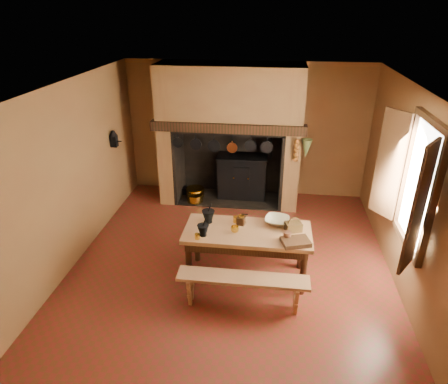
# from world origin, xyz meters

# --- Properties ---
(floor) EXTENTS (5.50, 5.50, 0.00)m
(floor) POSITION_xyz_m (0.00, 0.00, 0.00)
(floor) COLOR maroon
(floor) RESTS_ON ground
(ceiling) EXTENTS (5.50, 5.50, 0.00)m
(ceiling) POSITION_xyz_m (0.00, 0.00, 2.80)
(ceiling) COLOR silver
(ceiling) RESTS_ON back_wall
(back_wall) EXTENTS (5.00, 0.02, 2.80)m
(back_wall) POSITION_xyz_m (0.00, 2.75, 1.40)
(back_wall) COLOR olive
(back_wall) RESTS_ON floor
(wall_left) EXTENTS (0.02, 5.50, 2.80)m
(wall_left) POSITION_xyz_m (-2.50, 0.00, 1.40)
(wall_left) COLOR olive
(wall_left) RESTS_ON floor
(wall_right) EXTENTS (0.02, 5.50, 2.80)m
(wall_right) POSITION_xyz_m (2.50, 0.00, 1.40)
(wall_right) COLOR olive
(wall_right) RESTS_ON floor
(wall_front) EXTENTS (5.00, 0.02, 2.80)m
(wall_front) POSITION_xyz_m (0.00, -2.75, 1.40)
(wall_front) COLOR olive
(wall_front) RESTS_ON floor
(chimney_breast) EXTENTS (2.95, 0.96, 2.80)m
(chimney_breast) POSITION_xyz_m (-0.30, 2.31, 1.81)
(chimney_breast) COLOR olive
(chimney_breast) RESTS_ON floor
(iron_range) EXTENTS (1.12, 0.55, 1.60)m
(iron_range) POSITION_xyz_m (-0.04, 2.45, 0.48)
(iron_range) COLOR black
(iron_range) RESTS_ON floor
(hearth_pans) EXTENTS (0.51, 0.62, 0.20)m
(hearth_pans) POSITION_xyz_m (-1.05, 2.22, 0.09)
(hearth_pans) COLOR gold
(hearth_pans) RESTS_ON floor
(hanging_pans) EXTENTS (1.92, 0.29, 0.27)m
(hanging_pans) POSITION_xyz_m (-0.34, 1.81, 1.36)
(hanging_pans) COLOR black
(hanging_pans) RESTS_ON chimney_breast
(onion_string) EXTENTS (0.12, 0.10, 0.46)m
(onion_string) POSITION_xyz_m (1.00, 1.79, 1.33)
(onion_string) COLOR #974F1B
(onion_string) RESTS_ON chimney_breast
(herb_bunch) EXTENTS (0.20, 0.20, 0.35)m
(herb_bunch) POSITION_xyz_m (1.18, 1.79, 1.38)
(herb_bunch) COLOR #4B5528
(herb_bunch) RESTS_ON chimney_breast
(window) EXTENTS (0.39, 1.75, 1.76)m
(window) POSITION_xyz_m (2.35, -0.40, 1.70)
(window) COLOR white
(window) RESTS_ON wall_right
(wall_coffee_mill) EXTENTS (0.23, 0.16, 0.31)m
(wall_coffee_mill) POSITION_xyz_m (-2.42, 1.55, 1.52)
(wall_coffee_mill) COLOR black
(wall_coffee_mill) RESTS_ON wall_left
(work_table) EXTENTS (1.86, 0.83, 0.80)m
(work_table) POSITION_xyz_m (0.27, -0.32, 0.68)
(work_table) COLOR #A47B4B
(work_table) RESTS_ON floor
(bench_front) EXTENTS (1.78, 0.31, 0.50)m
(bench_front) POSITION_xyz_m (0.27, -1.02, 0.37)
(bench_front) COLOR #A47B4B
(bench_front) RESTS_ON floor
(bench_back) EXTENTS (1.67, 0.29, 0.47)m
(bench_back) POSITION_xyz_m (0.27, 0.37, 0.35)
(bench_back) COLOR #A47B4B
(bench_back) RESTS_ON floor
(mortar_large) EXTENTS (0.19, 0.19, 0.33)m
(mortar_large) POSITION_xyz_m (-0.34, -0.15, 0.91)
(mortar_large) COLOR black
(mortar_large) RESTS_ON work_table
(mortar_small) EXTENTS (0.17, 0.17, 0.29)m
(mortar_small) POSITION_xyz_m (-0.35, -0.54, 0.90)
(mortar_small) COLOR black
(mortar_small) RESTS_ON work_table
(coffee_grinder) EXTENTS (0.17, 0.15, 0.19)m
(coffee_grinder) POSITION_xyz_m (0.16, -0.14, 0.88)
(coffee_grinder) COLOR #3A2412
(coffee_grinder) RESTS_ON work_table
(brass_mug_a) EXTENTS (0.09, 0.09, 0.08)m
(brass_mug_a) POSITION_xyz_m (-0.42, -0.63, 0.85)
(brass_mug_a) COLOR gold
(brass_mug_a) RESTS_ON work_table
(brass_mug_b) EXTENTS (0.11, 0.11, 0.09)m
(brass_mug_b) POSITION_xyz_m (0.07, -0.09, 0.85)
(brass_mug_b) COLOR gold
(brass_mug_b) RESTS_ON work_table
(mixing_bowl) EXTENTS (0.43, 0.43, 0.09)m
(mixing_bowl) POSITION_xyz_m (0.69, -0.05, 0.85)
(mixing_bowl) COLOR beige
(mixing_bowl) RESTS_ON work_table
(stoneware_crock) EXTENTS (0.13, 0.13, 0.13)m
(stoneware_crock) POSITION_xyz_m (0.84, -0.51, 0.87)
(stoneware_crock) COLOR #573120
(stoneware_crock) RESTS_ON work_table
(glass_jar) EXTENTS (0.08, 0.08, 0.12)m
(glass_jar) POSITION_xyz_m (0.85, -0.49, 0.87)
(glass_jar) COLOR beige
(glass_jar) RESTS_ON work_table
(wicker_basket) EXTENTS (0.27, 0.23, 0.22)m
(wicker_basket) POSITION_xyz_m (0.93, -0.23, 0.88)
(wicker_basket) COLOR #442F14
(wicker_basket) RESTS_ON work_table
(wooden_tray) EXTENTS (0.44, 0.37, 0.06)m
(wooden_tray) POSITION_xyz_m (0.95, -0.59, 0.84)
(wooden_tray) COLOR #3A2412
(wooden_tray) RESTS_ON work_table
(brass_cup) EXTENTS (0.15, 0.15, 0.09)m
(brass_cup) POSITION_xyz_m (0.09, -0.39, 0.85)
(brass_cup) COLOR gold
(brass_cup) RESTS_ON work_table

